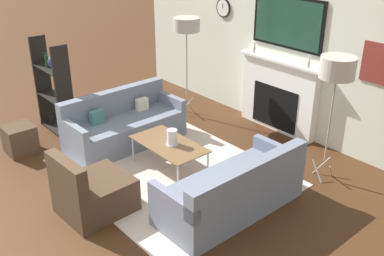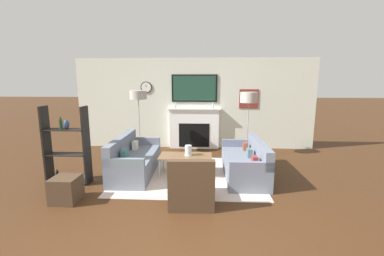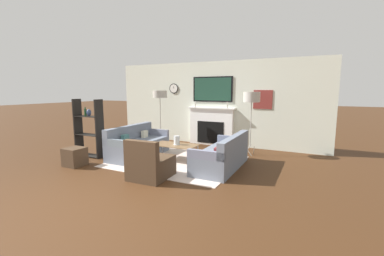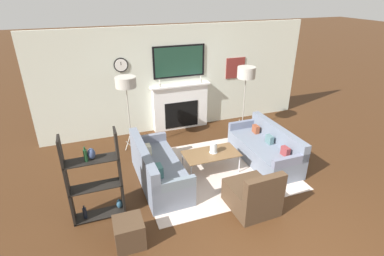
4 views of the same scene
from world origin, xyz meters
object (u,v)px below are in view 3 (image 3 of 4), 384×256
(couch_left, at_px, (138,145))
(ottoman, at_px, (75,157))
(armchair, at_px, (150,165))
(floor_lamp_right, at_px, (252,98))
(couch_right, at_px, (223,156))
(shelf_unit, at_px, (89,130))
(coffee_table, at_px, (174,146))
(floor_lamp_left, at_px, (160,95))
(hurricane_candle, at_px, (177,141))

(couch_left, xyz_separation_m, ottoman, (-0.78, -1.38, -0.08))
(armchair, relative_size, ottoman, 1.97)
(floor_lamp_right, bearing_deg, armchair, -115.45)
(couch_left, distance_m, couch_right, 2.43)
(couch_right, xyz_separation_m, shelf_unit, (-3.59, -0.59, 0.44))
(couch_left, relative_size, floor_lamp_right, 1.09)
(couch_right, height_order, coffee_table, couch_right)
(floor_lamp_right, bearing_deg, floor_lamp_left, 180.00)
(coffee_table, distance_m, ottoman, 2.39)
(couch_left, xyz_separation_m, shelf_unit, (-1.15, -0.59, 0.43))
(floor_lamp_left, height_order, ottoman, floor_lamp_left)
(couch_left, relative_size, ottoman, 4.37)
(floor_lamp_right, bearing_deg, couch_left, -150.52)
(couch_right, height_order, armchair, armchair)
(couch_right, relative_size, hurricane_candle, 8.38)
(couch_left, distance_m, armchair, 1.88)
(floor_lamp_right, bearing_deg, couch_right, -99.76)
(couch_right, height_order, shelf_unit, shelf_unit)
(armchair, xyz_separation_m, floor_lamp_right, (1.35, 2.84, 1.31))
(couch_left, xyz_separation_m, couch_right, (2.43, 0.00, -0.02))
(shelf_unit, relative_size, ottoman, 3.58)
(coffee_table, bearing_deg, floor_lamp_right, 43.85)
(floor_lamp_right, bearing_deg, ottoman, -140.12)
(couch_right, bearing_deg, shelf_unit, -170.65)
(couch_right, height_order, floor_lamp_left, floor_lamp_left)
(coffee_table, distance_m, floor_lamp_right, 2.46)
(hurricane_candle, xyz_separation_m, shelf_unit, (-2.35, -0.63, 0.20))
(coffee_table, distance_m, hurricane_candle, 0.14)
(coffee_table, height_order, hurricane_candle, hurricane_candle)
(coffee_table, xyz_separation_m, shelf_unit, (-2.29, -0.62, 0.32))
(couch_right, distance_m, floor_lamp_right, 2.02)
(armchair, bearing_deg, couch_right, 50.36)
(armchair, distance_m, floor_lamp_right, 3.40)
(armchair, distance_m, ottoman, 2.13)
(armchair, height_order, floor_lamp_left, floor_lamp_left)
(floor_lamp_left, xyz_separation_m, ottoman, (-0.52, -2.91, -1.42))
(hurricane_candle, bearing_deg, armchair, -83.70)
(coffee_table, bearing_deg, shelf_unit, -164.94)
(floor_lamp_left, bearing_deg, couch_right, -29.46)
(armchair, height_order, shelf_unit, shelf_unit)
(armchair, distance_m, shelf_unit, 2.64)
(shelf_unit, distance_m, ottoman, 1.01)
(armchair, xyz_separation_m, hurricane_candle, (-0.15, 1.36, 0.25))
(armchair, relative_size, floor_lamp_left, 0.48)
(floor_lamp_right, xyz_separation_m, shelf_unit, (-3.85, -2.11, -0.86))
(couch_right, distance_m, floor_lamp_left, 3.38)
(couch_left, bearing_deg, coffee_table, 1.39)
(hurricane_candle, xyz_separation_m, floor_lamp_right, (1.50, 1.48, 1.06))
(coffee_table, xyz_separation_m, ottoman, (-1.92, -1.41, -0.18))
(armchair, xyz_separation_m, coffee_table, (-0.21, 1.34, 0.13))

